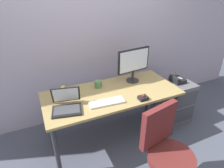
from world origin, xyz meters
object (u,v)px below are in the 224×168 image
(office_chair, at_px, (165,158))
(keyboard, at_px, (107,102))
(monitor_main, at_px, (134,63))
(desk_phone, at_px, (177,80))
(coffee_mug, at_px, (98,84))
(banana, at_px, (61,89))
(trackball_mouse, at_px, (143,98))
(file_cabinet, at_px, (173,99))
(laptop, at_px, (67,104))

(office_chair, xyz_separation_m, keyboard, (-0.31, 0.71, 0.29))
(office_chair, relative_size, monitor_main, 1.98)
(desk_phone, xyz_separation_m, office_chair, (-0.91, -0.92, -0.23))
(coffee_mug, relative_size, banana, 0.51)
(desk_phone, xyz_separation_m, monitor_main, (-0.66, 0.17, 0.32))
(desk_phone, bearing_deg, coffee_mug, 171.01)
(desk_phone, distance_m, trackball_mouse, 0.85)
(monitor_main, xyz_separation_m, trackball_mouse, (-0.13, -0.47, -0.25))
(trackball_mouse, bearing_deg, desk_phone, 21.04)
(keyboard, distance_m, banana, 0.66)
(file_cabinet, xyz_separation_m, trackball_mouse, (-0.80, -0.32, 0.42))
(file_cabinet, xyz_separation_m, keyboard, (-1.22, -0.22, 0.41))
(file_cabinet, xyz_separation_m, office_chair, (-0.91, -0.94, 0.12))
(monitor_main, relative_size, keyboard, 1.15)
(desk_phone, relative_size, keyboard, 0.48)
(file_cabinet, relative_size, coffee_mug, 6.63)
(monitor_main, xyz_separation_m, keyboard, (-0.55, -0.37, -0.26))
(file_cabinet, relative_size, keyboard, 1.52)
(monitor_main, height_order, keyboard, monitor_main)
(desk_phone, xyz_separation_m, keyboard, (-1.21, -0.20, 0.06))
(keyboard, distance_m, laptop, 0.45)
(banana, bearing_deg, keyboard, -50.64)
(desk_phone, height_order, office_chair, office_chair)
(keyboard, xyz_separation_m, banana, (-0.42, 0.51, 0.01))
(coffee_mug, bearing_deg, trackball_mouse, -52.25)
(keyboard, xyz_separation_m, trackball_mouse, (0.42, -0.10, 0.01))
(keyboard, xyz_separation_m, coffee_mug, (0.04, 0.39, 0.03))
(office_chair, xyz_separation_m, laptop, (-0.75, 0.80, 0.33))
(keyboard, relative_size, laptop, 1.15)
(laptop, xyz_separation_m, trackball_mouse, (0.86, -0.19, -0.03))
(monitor_main, bearing_deg, office_chair, -102.50)
(laptop, height_order, banana, laptop)
(file_cabinet, bearing_deg, keyboard, -169.76)
(monitor_main, bearing_deg, desk_phone, -14.08)
(file_cabinet, xyz_separation_m, banana, (-1.64, 0.29, 0.42))
(desk_phone, relative_size, coffee_mug, 2.07)
(file_cabinet, relative_size, desk_phone, 3.20)
(office_chair, height_order, monitor_main, monitor_main)
(trackball_mouse, bearing_deg, coffee_mug, 127.75)
(laptop, bearing_deg, keyboard, -10.93)
(monitor_main, height_order, laptop, monitor_main)
(keyboard, height_order, laptop, laptop)
(banana, bearing_deg, desk_phone, -10.68)
(monitor_main, relative_size, banana, 2.55)
(desk_phone, height_order, monitor_main, monitor_main)
(monitor_main, bearing_deg, banana, 171.70)
(office_chair, distance_m, banana, 1.46)
(laptop, distance_m, coffee_mug, 0.57)
(desk_phone, bearing_deg, laptop, -175.87)
(desk_phone, relative_size, trackball_mouse, 1.82)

